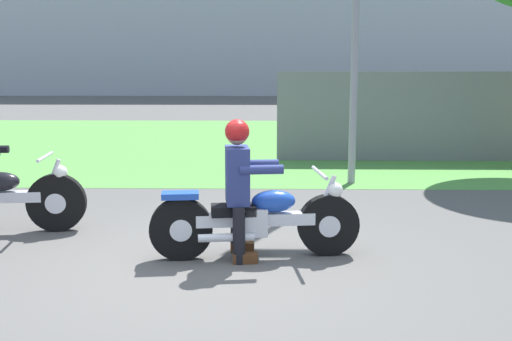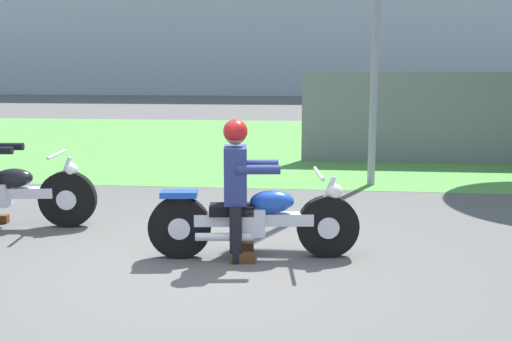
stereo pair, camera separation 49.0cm
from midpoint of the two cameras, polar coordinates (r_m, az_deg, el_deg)
The scene contains 7 objects.
ground at distance 5.77m, azimuth -3.20°, elevation -9.27°, with size 120.00×120.00×0.00m, color #565451.
grass_verge at distance 15.30m, azimuth 2.63°, elevation 2.77°, with size 60.00×12.00×0.01m, color #549342.
stadium_facade at distance 43.82m, azimuth 10.19°, elevation 15.26°, with size 60.13×8.00×12.26m, color #B2B7C1.
motorcycle_lead at distance 5.97m, azimuth 2.22°, elevation -4.75°, with size 2.10×0.66×0.87m.
rider_lead at distance 5.87m, azimuth 0.61°, elevation -0.73°, with size 0.59×0.51×1.39m.
motorcycle_follow at distance 7.61m, azimuth -21.53°, elevation -2.10°, with size 2.27×0.67×0.90m.
fence_segment at distance 12.61m, azimuth 21.71°, elevation 4.66°, with size 7.00×0.06×1.80m, color slate.
Camera 2 is at (1.13, -5.37, 1.89)m, focal length 41.93 mm.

